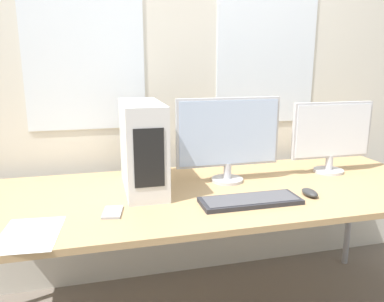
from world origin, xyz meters
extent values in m
cube|color=beige|center=(0.00, 1.03, 1.35)|extent=(8.00, 0.06, 2.70)
cube|color=white|center=(-0.55, 1.00, 1.66)|extent=(0.66, 0.01, 1.31)
cube|color=white|center=(0.55, 1.00, 1.66)|extent=(0.66, 0.01, 1.31)
cube|color=tan|center=(0.00, 0.45, 0.75)|extent=(2.43, 0.90, 0.03)
cylinder|color=#99999E|center=(1.13, 0.82, 0.37)|extent=(0.04, 0.04, 0.73)
cube|color=silver|center=(-0.30, 0.56, 0.98)|extent=(0.19, 0.47, 0.43)
cube|color=black|center=(-0.30, 0.32, 0.98)|extent=(0.13, 0.00, 0.26)
cylinder|color=#B7B7BC|center=(0.15, 0.57, 0.77)|extent=(0.17, 0.17, 0.02)
cylinder|color=#B7B7BC|center=(0.15, 0.57, 0.82)|extent=(0.04, 0.04, 0.08)
cube|color=#B7B7BC|center=(0.15, 0.57, 1.03)|extent=(0.55, 0.03, 0.35)
cube|color=silver|center=(0.15, 0.55, 1.03)|extent=(0.53, 0.00, 0.33)
cylinder|color=#B7B7BC|center=(0.77, 0.58, 0.77)|extent=(0.17, 0.17, 0.02)
cylinder|color=#B7B7BC|center=(0.77, 0.58, 0.82)|extent=(0.04, 0.04, 0.08)
cube|color=#B7B7BC|center=(0.77, 0.58, 1.01)|extent=(0.48, 0.03, 0.31)
cube|color=white|center=(0.77, 0.57, 1.01)|extent=(0.46, 0.00, 0.29)
cube|color=#28282D|center=(0.14, 0.24, 0.77)|extent=(0.45, 0.16, 0.02)
cube|color=#47474C|center=(0.14, 0.24, 0.78)|extent=(0.42, 0.14, 0.00)
ellipsoid|color=#2D2D2D|center=(0.45, 0.26, 0.78)|extent=(0.06, 0.11, 0.03)
cube|color=#99999E|center=(-0.46, 0.27, 0.77)|extent=(0.10, 0.14, 0.01)
cube|color=white|center=(-0.77, 0.14, 0.76)|extent=(0.24, 0.31, 0.00)
camera|label=1|loc=(-0.50, -1.23, 1.38)|focal=35.00mm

